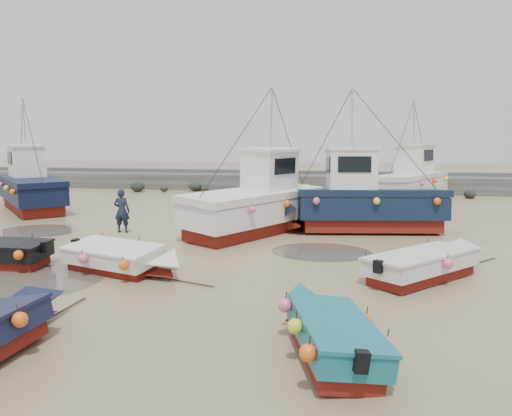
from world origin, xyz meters
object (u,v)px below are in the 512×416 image
at_px(person, 123,232).
at_px(dinghy_2, 327,326).
at_px(cabin_boat_1, 263,201).
at_px(cabin_boat_2, 357,201).
at_px(dinghy_3, 430,260).
at_px(cabin_boat_3, 414,181).
at_px(cabin_boat_0, 29,186).
at_px(dinghy_5, 123,255).

bearing_deg(person, dinghy_2, 127.26).
bearing_deg(dinghy_2, cabin_boat_1, 88.73).
distance_m(cabin_boat_1, cabin_boat_2, 4.10).
height_order(dinghy_3, cabin_boat_3, cabin_boat_3).
xyz_separation_m(cabin_boat_2, cabin_boat_3, (3.77, 9.90, 0.01)).
distance_m(cabin_boat_0, person, 9.82).
height_order(dinghy_3, person, dinghy_3).
relative_size(cabin_boat_1, cabin_boat_3, 1.07).
xyz_separation_m(dinghy_2, dinghy_3, (2.89, 5.74, -0.02)).
xyz_separation_m(dinghy_3, cabin_boat_1, (-5.99, 6.32, 0.79)).
xyz_separation_m(cabin_boat_0, person, (8.05, -5.47, -1.34)).
height_order(dinghy_2, dinghy_3, same).
distance_m(cabin_boat_3, person, 18.23).
bearing_deg(dinghy_3, cabin_boat_1, 177.59).
xyz_separation_m(dinghy_2, person, (-9.14, 10.79, -0.57)).
height_order(cabin_boat_0, cabin_boat_1, same).
bearing_deg(cabin_boat_2, dinghy_5, 128.95).
xyz_separation_m(dinghy_2, dinghy_5, (-6.37, 4.75, -0.01)).
distance_m(cabin_boat_0, cabin_boat_2, 18.49).
bearing_deg(cabin_boat_0, cabin_boat_1, -60.10).
bearing_deg(cabin_boat_1, cabin_boat_0, -165.02).
bearing_deg(cabin_boat_0, dinghy_2, -86.90).
bearing_deg(cabin_boat_1, person, -136.53).
bearing_deg(person, dinghy_5, 111.64).
bearing_deg(person, cabin_boat_0, -37.21).
height_order(cabin_boat_1, cabin_boat_3, same).
bearing_deg(dinghy_5, dinghy_3, 114.75).
bearing_deg(dinghy_3, dinghy_2, -72.58).
height_order(cabin_boat_0, cabin_boat_3, same).
relative_size(dinghy_5, cabin_boat_0, 0.64).
bearing_deg(cabin_boat_1, cabin_boat_2, 40.07).
height_order(dinghy_5, person, dinghy_5).
relative_size(cabin_boat_1, cabin_boat_2, 0.98).
height_order(dinghy_5, cabin_boat_3, cabin_boat_3).
bearing_deg(person, cabin_boat_3, -142.65).
xyz_separation_m(dinghy_5, cabin_boat_2, (7.32, 7.91, 0.80)).
distance_m(cabin_boat_1, person, 6.31).
xyz_separation_m(dinghy_5, cabin_boat_3, (11.09, 17.80, 0.81)).
xyz_separation_m(dinghy_2, cabin_boat_0, (-17.18, 16.26, 0.77)).
xyz_separation_m(dinghy_3, dinghy_5, (-9.25, -0.98, 0.02)).
xyz_separation_m(cabin_boat_0, cabin_boat_3, (21.90, 6.29, 0.03)).
bearing_deg(dinghy_5, person, -136.69).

